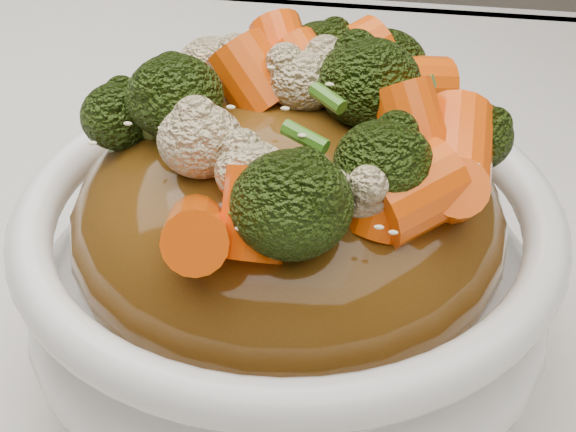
# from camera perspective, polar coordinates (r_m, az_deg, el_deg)

# --- Properties ---
(tablecloth) EXTENTS (1.20, 0.80, 0.04)m
(tablecloth) POSITION_cam_1_polar(r_m,az_deg,el_deg) (0.43, -6.34, -9.78)
(tablecloth) COLOR silver
(tablecloth) RESTS_ON dining_table
(bowl) EXTENTS (0.29, 0.29, 0.09)m
(bowl) POSITION_cam_1_polar(r_m,az_deg,el_deg) (0.37, 0.00, -4.07)
(bowl) COLOR white
(bowl) RESTS_ON tablecloth
(sauce_base) EXTENTS (0.23, 0.23, 0.10)m
(sauce_base) POSITION_cam_1_polar(r_m,az_deg,el_deg) (0.36, 0.00, -0.40)
(sauce_base) COLOR #55330E
(sauce_base) RESTS_ON bowl
(carrots) EXTENTS (0.23, 0.23, 0.05)m
(carrots) POSITION_cam_1_polar(r_m,az_deg,el_deg) (0.32, 0.00, 8.66)
(carrots) COLOR #FF5708
(carrots) RESTS_ON sauce_base
(broccoli) EXTENTS (0.23, 0.23, 0.04)m
(broccoli) POSITION_cam_1_polar(r_m,az_deg,el_deg) (0.32, 0.00, 8.50)
(broccoli) COLOR black
(broccoli) RESTS_ON sauce_base
(cauliflower) EXTENTS (0.23, 0.23, 0.04)m
(cauliflower) POSITION_cam_1_polar(r_m,az_deg,el_deg) (0.32, 0.00, 8.18)
(cauliflower) COLOR beige
(cauliflower) RESTS_ON sauce_base
(scallions) EXTENTS (0.17, 0.17, 0.02)m
(scallions) POSITION_cam_1_polar(r_m,az_deg,el_deg) (0.32, 0.00, 8.82)
(scallions) COLOR #38711A
(scallions) RESTS_ON sauce_base
(sesame_seeds) EXTENTS (0.21, 0.21, 0.01)m
(sesame_seeds) POSITION_cam_1_polar(r_m,az_deg,el_deg) (0.32, 0.00, 8.82)
(sesame_seeds) COLOR beige
(sesame_seeds) RESTS_ON sauce_base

